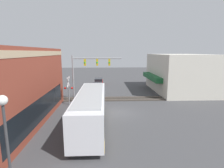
% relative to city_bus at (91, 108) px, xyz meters
% --- Properties ---
extents(ground_plane, '(120.00, 120.00, 0.00)m').
position_rel_city_bus_xyz_m(ground_plane, '(3.58, -2.80, -1.80)').
color(ground_plane, '#424244').
extents(shop_building, '(12.93, 9.77, 6.59)m').
position_rel_city_bus_xyz_m(shop_building, '(14.62, -14.56, 1.49)').
color(shop_building, beige).
rests_on(shop_building, ground).
extents(city_bus, '(11.42, 2.59, 3.26)m').
position_rel_city_bus_xyz_m(city_bus, '(0.00, 0.00, 0.00)').
color(city_bus, silver).
rests_on(city_bus, ground).
extents(traffic_signal_gantry, '(0.42, 6.82, 6.53)m').
position_rel_city_bus_xyz_m(traffic_signal_gantry, '(8.31, 1.01, 3.02)').
color(traffic_signal_gantry, gray).
rests_on(traffic_signal_gantry, ground).
extents(crossing_signal, '(1.41, 1.18, 3.81)m').
position_rel_city_bus_xyz_m(crossing_signal, '(6.84, 3.46, 0.49)').
color(crossing_signal, gray).
rests_on(crossing_signal, ground).
extents(streetlamp, '(0.44, 0.44, 5.23)m').
position_rel_city_bus_xyz_m(streetlamp, '(-8.73, 2.95, 1.31)').
color(streetlamp, '#38383A').
rests_on(streetlamp, ground).
extents(rail_track_near, '(2.60, 60.00, 0.15)m').
position_rel_city_bus_xyz_m(rail_track_near, '(9.58, -2.80, -1.77)').
color(rail_track_near, '#332D28').
rests_on(rail_track_near, ground).
extents(parked_car_white, '(4.31, 1.82, 1.51)m').
position_rel_city_bus_xyz_m(parked_car_white, '(15.13, -0.00, -1.10)').
color(parked_car_white, silver).
rests_on(parked_car_white, ground).
extents(parked_car_red, '(4.74, 1.82, 1.41)m').
position_rel_city_bus_xyz_m(parked_car_red, '(21.50, -0.00, -1.14)').
color(parked_car_red, '#B21E19').
rests_on(parked_car_red, ground).
extents(pedestrian_at_crossing, '(0.34, 0.34, 1.81)m').
position_rel_city_bus_xyz_m(pedestrian_at_crossing, '(6.62, 1.96, -0.87)').
color(pedestrian_at_crossing, '#2D3351').
rests_on(pedestrian_at_crossing, ground).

